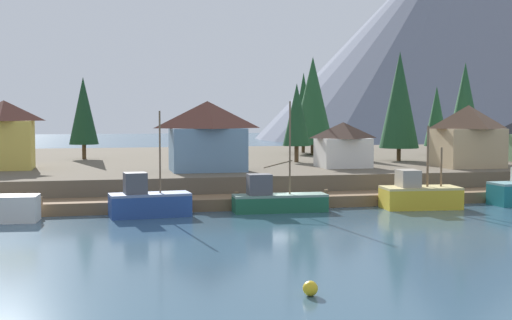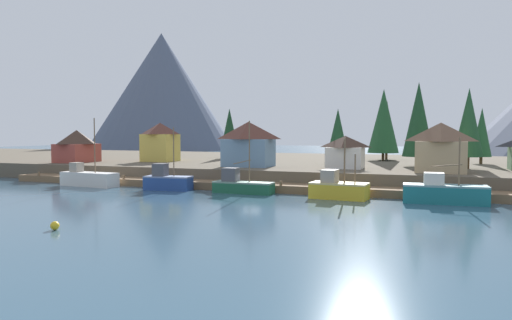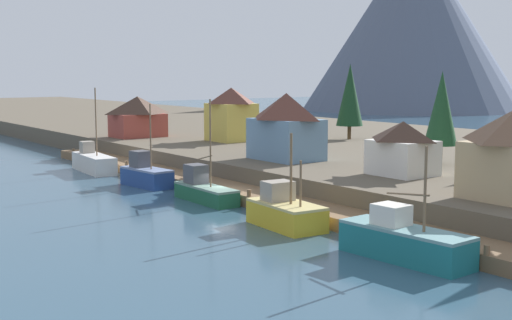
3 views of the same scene
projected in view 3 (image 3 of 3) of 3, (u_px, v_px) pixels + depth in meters
ground_plane at (377, 186)px, 75.17m from camera, size 400.00×400.00×1.00m
dock at (240, 194)px, 64.53m from camera, size 80.00×4.00×1.60m
shoreline_bank at (450, 161)px, 81.96m from camera, size 400.00×56.00×2.50m
mountain_west_peak at (414, 22)px, 214.89m from camera, size 67.83×67.83×53.53m
fishing_boat_white at (94, 162)px, 82.02m from camera, size 9.29×3.35×9.85m
fishing_boat_blue at (146, 174)px, 71.60m from camera, size 6.59×3.06×8.47m
fishing_boat_green at (204, 190)px, 63.24m from camera, size 7.93×2.41×9.27m
fishing_boat_yellow at (285, 212)px, 52.70m from camera, size 6.85×3.66×7.19m
fishing_boat_teal at (404, 241)px, 43.52m from camera, size 8.92×3.21×7.26m
house_white at (403, 148)px, 62.20m from camera, size 5.43×4.71×4.80m
house_yellow at (231, 114)px, 92.97m from camera, size 5.85×5.35×7.08m
house_blue at (286, 126)px, 73.06m from camera, size 7.63×5.41×6.97m
house_red at (138, 116)px, 98.70m from camera, size 5.42×7.20×5.73m
conifer_near_left at (441, 108)px, 68.92m from camera, size 3.27×3.27×9.25m
conifer_near_right at (350, 95)px, 94.88m from camera, size 3.63×3.63×10.26m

